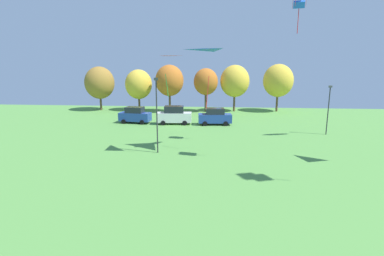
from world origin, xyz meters
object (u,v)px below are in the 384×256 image
at_px(kite_flying_5, 160,65).
at_px(treeline_tree_4, 235,81).
at_px(treeline_tree_3, 206,82).
at_px(parked_car_second_from_left, 174,115).
at_px(light_post_1, 157,112).
at_px(treeline_tree_2, 169,81).
at_px(treeline_tree_5, 278,81).
at_px(kite_flying_6, 213,65).
at_px(treeline_tree_1, 139,84).
at_px(light_post_0, 328,107).
at_px(treeline_tree_0, 100,83).
at_px(parked_car_third_from_left, 215,117).
at_px(parked_car_leftmost, 135,115).

distance_m(kite_flying_5, treeline_tree_4, 28.44).
bearing_deg(treeline_tree_3, parked_car_second_from_left, -108.75).
distance_m(parked_car_second_from_left, treeline_tree_3, 12.68).
bearing_deg(light_post_1, kite_flying_5, -61.79).
height_order(treeline_tree_2, treeline_tree_5, treeline_tree_5).
distance_m(kite_flying_6, treeline_tree_1, 27.53).
xyz_separation_m(light_post_0, treeline_tree_3, (-14.98, 16.06, 1.90)).
height_order(treeline_tree_0, treeline_tree_2, treeline_tree_2).
xyz_separation_m(kite_flying_5, light_post_0, (17.81, 10.21, -4.81)).
distance_m(parked_car_second_from_left, treeline_tree_2, 11.67).
height_order(treeline_tree_4, treeline_tree_5, treeline_tree_5).
xyz_separation_m(kite_flying_6, light_post_0, (13.36, 7.07, -4.87)).
distance_m(parked_car_second_from_left, treeline_tree_1, 14.84).
height_order(parked_car_third_from_left, treeline_tree_1, treeline_tree_1).
bearing_deg(treeline_tree_1, treeline_tree_5, 1.83).
xyz_separation_m(kite_flying_6, treeline_tree_4, (3.37, 24.06, -2.89)).
distance_m(kite_flying_6, parked_car_third_from_left, 13.73).
xyz_separation_m(treeline_tree_4, treeline_tree_5, (7.45, 0.42, 0.10)).
xyz_separation_m(treeline_tree_1, treeline_tree_4, (16.92, 0.36, 0.63)).
relative_size(treeline_tree_1, treeline_tree_4, 0.90).
relative_size(light_post_1, treeline_tree_2, 0.87).
relative_size(parked_car_leftmost, light_post_0, 0.79).
distance_m(treeline_tree_1, treeline_tree_5, 24.40).
relative_size(kite_flying_5, treeline_tree_0, 0.37).
relative_size(kite_flying_6, parked_car_second_from_left, 0.87).
relative_size(light_post_0, treeline_tree_5, 0.71).
height_order(treeline_tree_0, treeline_tree_5, treeline_tree_5).
bearing_deg(parked_car_third_from_left, treeline_tree_5, 44.96).
relative_size(parked_car_third_from_left, treeline_tree_5, 0.57).
bearing_deg(treeline_tree_3, treeline_tree_4, 10.57).
height_order(parked_car_leftmost, light_post_0, light_post_0).
bearing_deg(kite_flying_5, light_post_0, 29.82).
height_order(parked_car_leftmost, treeline_tree_2, treeline_tree_2).
relative_size(parked_car_leftmost, treeline_tree_1, 0.63).
bearing_deg(treeline_tree_5, parked_car_second_from_left, -141.96).
bearing_deg(treeline_tree_2, treeline_tree_1, 166.91).
bearing_deg(parked_car_leftmost, treeline_tree_0, 136.42).
relative_size(parked_car_leftmost, treeline_tree_4, 0.57).
distance_m(light_post_0, treeline_tree_4, 19.81).
height_order(kite_flying_5, treeline_tree_0, kite_flying_5).
height_order(light_post_1, treeline_tree_4, treeline_tree_4).
relative_size(treeline_tree_1, treeline_tree_5, 0.88).
height_order(light_post_0, treeline_tree_0, treeline_tree_0).
height_order(parked_car_leftmost, treeline_tree_4, treeline_tree_4).
height_order(treeline_tree_0, treeline_tree_1, treeline_tree_0).
bearing_deg(light_post_0, parked_car_leftmost, 168.61).
height_order(parked_car_leftmost, parked_car_third_from_left, parked_car_leftmost).
xyz_separation_m(parked_car_third_from_left, treeline_tree_2, (-7.93, 10.57, 4.27)).
bearing_deg(parked_car_leftmost, light_post_1, -59.86).
xyz_separation_m(treeline_tree_0, treeline_tree_2, (12.75, -1.03, 0.51)).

